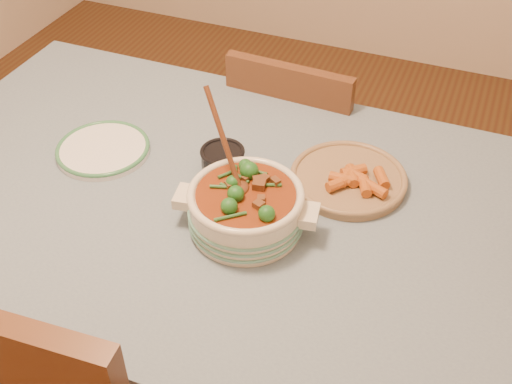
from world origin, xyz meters
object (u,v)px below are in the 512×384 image
stew_casserole (246,206)px  white_plate (103,149)px  fried_plate (348,177)px  dining_table (209,220)px  chair_far (297,149)px  condiment_bowl (223,158)px

stew_casserole → white_plate: size_ratio=1.07×
white_plate → fried_plate: fried_plate is taller
dining_table → fried_plate: bearing=28.6°
stew_casserole → chair_far: bearing=97.9°
white_plate → condiment_bowl: bearing=9.9°
white_plate → chair_far: chair_far is taller
condiment_bowl → dining_table: bearing=-88.2°
stew_casserole → fried_plate: size_ratio=0.92×
fried_plate → chair_far: chair_far is taller
white_plate → fried_plate: (0.65, 0.12, 0.01)m
stew_casserole → white_plate: 0.49m
dining_table → condiment_bowl: bearing=91.8°
dining_table → chair_far: chair_far is taller
white_plate → fried_plate: size_ratio=0.87×
dining_table → condiment_bowl: size_ratio=12.45×
stew_casserole → white_plate: stew_casserole is taller
chair_far → fried_plate: bearing=125.3°
dining_table → chair_far: 0.63m
white_plate → condiment_bowl: 0.34m
stew_casserole → fried_plate: 0.31m
fried_plate → white_plate: bearing=-169.3°
chair_far → white_plate: bearing=58.3°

